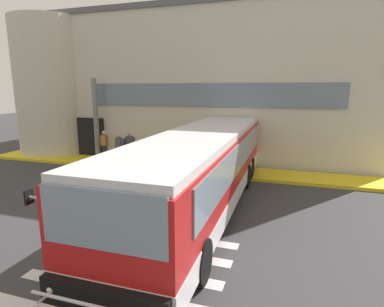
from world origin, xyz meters
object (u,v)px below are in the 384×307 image
(passenger_near_column, at_px, (105,144))
(safety_bollard_yellow, at_px, (204,169))
(passenger_at_curb_edge, at_px, (130,145))
(passenger_by_doorway, at_px, (120,146))
(entry_support_column, at_px, (96,119))
(bus_main_foreground, at_px, (201,171))

(passenger_near_column, relative_size, safety_bollard_yellow, 1.86)
(passenger_at_curb_edge, bearing_deg, passenger_by_doorway, -114.19)
(entry_support_column, height_order, passenger_near_column, entry_support_column)
(entry_support_column, height_order, passenger_by_doorway, entry_support_column)
(passenger_by_doorway, bearing_deg, bus_main_foreground, -37.13)
(passenger_near_column, height_order, passenger_by_doorway, same)
(bus_main_foreground, relative_size, passenger_at_curb_edge, 7.48)
(passenger_at_curb_edge, bearing_deg, safety_bollard_yellow, -16.52)
(passenger_by_doorway, bearing_deg, safety_bollard_yellow, -8.88)
(bus_main_foreground, height_order, safety_bollard_yellow, bus_main_foreground)
(bus_main_foreground, bearing_deg, passenger_at_curb_edge, 137.90)
(safety_bollard_yellow, bearing_deg, entry_support_column, 165.52)
(entry_support_column, xyz_separation_m, passenger_by_doorway, (2.09, -1.04, -1.30))
(entry_support_column, distance_m, bus_main_foreground, 9.65)
(passenger_at_curb_edge, distance_m, safety_bollard_yellow, 4.85)
(passenger_by_doorway, relative_size, safety_bollard_yellow, 1.86)
(passenger_at_curb_edge, bearing_deg, bus_main_foreground, -42.10)
(passenger_near_column, distance_m, safety_bollard_yellow, 6.34)
(safety_bollard_yellow, bearing_deg, passenger_by_doorway, 171.12)
(passenger_near_column, bearing_deg, entry_support_column, 149.67)
(entry_support_column, height_order, safety_bollard_yellow, entry_support_column)
(entry_support_column, distance_m, passenger_by_doorway, 2.67)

